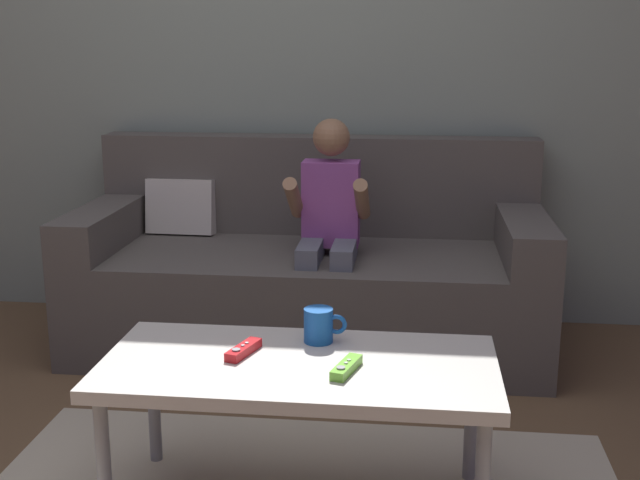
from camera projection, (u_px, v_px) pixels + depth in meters
wall_back at (270, 34)px, 3.55m from camera, size 4.18×0.05×2.50m
couch at (309, 275)px, 3.37m from camera, size 1.86×0.80×0.83m
person_seated_on_couch at (329, 226)px, 3.13m from camera, size 0.31×0.38×0.93m
coffee_table at (299, 375)px, 2.14m from camera, size 1.02×0.50×0.42m
game_remote_red_near_edge at (243, 350)px, 2.17m from camera, size 0.08×0.14×0.03m
game_remote_lime_center at (346, 367)px, 2.05m from camera, size 0.07×0.14×0.03m
coffee_mug at (319, 325)px, 2.25m from camera, size 0.12×0.08×0.09m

